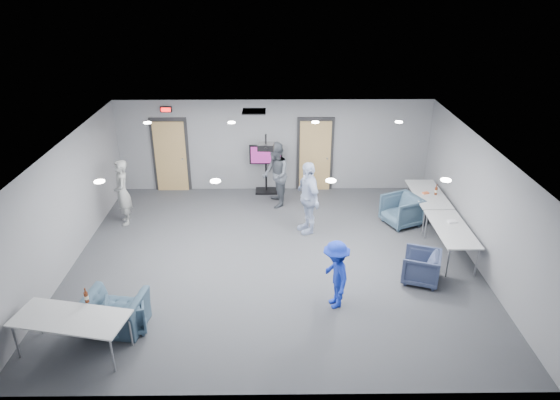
{
  "coord_description": "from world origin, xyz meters",
  "views": [
    {
      "loc": [
        0.03,
        -9.75,
        6.03
      ],
      "look_at": [
        0.14,
        0.6,
        1.2
      ],
      "focal_mm": 32.0,
      "sensor_mm": 36.0,
      "label": 1
    }
  ],
  "objects_px": {
    "chair_right_b": "(421,267)",
    "table_front_left": "(70,319)",
    "person_b": "(275,175)",
    "chair_front_b": "(115,313)",
    "chair_right_a": "(401,210)",
    "bottle_front": "(86,297)",
    "person_d": "(336,275)",
    "person_a": "(122,192)",
    "bottle_right": "(436,191)",
    "table_right_b": "(452,230)",
    "projector": "(266,146)",
    "person_c": "(308,197)",
    "table_right_a": "(428,195)",
    "tv_stand": "(266,166)",
    "chair_front_a": "(126,314)"
  },
  "relations": [
    {
      "from": "projector",
      "to": "tv_stand",
      "type": "bearing_deg",
      "value": 96.32
    },
    {
      "from": "table_front_left",
      "to": "bottle_right",
      "type": "height_order",
      "value": "bottle_right"
    },
    {
      "from": "chair_right_a",
      "to": "table_right_b",
      "type": "height_order",
      "value": "chair_right_a"
    },
    {
      "from": "person_c",
      "to": "bottle_right",
      "type": "distance_m",
      "value": 3.38
    },
    {
      "from": "bottle_front",
      "to": "projector",
      "type": "distance_m",
      "value": 4.88
    },
    {
      "from": "table_right_b",
      "to": "bottle_front",
      "type": "relative_size",
      "value": 6.37
    },
    {
      "from": "person_b",
      "to": "table_front_left",
      "type": "xyz_separation_m",
      "value": [
        -3.45,
        -5.85,
        -0.22
      ]
    },
    {
      "from": "person_b",
      "to": "tv_stand",
      "type": "bearing_deg",
      "value": -170.74
    },
    {
      "from": "chair_right_b",
      "to": "chair_front_b",
      "type": "bearing_deg",
      "value": -56.22
    },
    {
      "from": "bottle_right",
      "to": "projector",
      "type": "distance_m",
      "value": 4.73
    },
    {
      "from": "projector",
      "to": "table_front_left",
      "type": "bearing_deg",
      "value": -124.84
    },
    {
      "from": "person_d",
      "to": "bottle_front",
      "type": "bearing_deg",
      "value": -90.58
    },
    {
      "from": "chair_right_a",
      "to": "bottle_front",
      "type": "distance_m",
      "value": 7.81
    },
    {
      "from": "bottle_front",
      "to": "bottle_right",
      "type": "height_order",
      "value": "bottle_front"
    },
    {
      "from": "person_c",
      "to": "chair_right_a",
      "type": "distance_m",
      "value": 2.52
    },
    {
      "from": "person_c",
      "to": "chair_front_b",
      "type": "xyz_separation_m",
      "value": [
        -3.73,
        -3.73,
        -0.58
      ]
    },
    {
      "from": "chair_right_a",
      "to": "table_front_left",
      "type": "distance_m",
      "value": 8.16
    },
    {
      "from": "person_d",
      "to": "table_front_left",
      "type": "relative_size",
      "value": 0.7
    },
    {
      "from": "person_c",
      "to": "projector",
      "type": "distance_m",
      "value": 1.85
    },
    {
      "from": "person_c",
      "to": "table_right_a",
      "type": "relative_size",
      "value": 0.99
    },
    {
      "from": "person_c",
      "to": "bottle_right",
      "type": "bearing_deg",
      "value": 79.35
    },
    {
      "from": "table_front_left",
      "to": "person_b",
      "type": "bearing_deg",
      "value": 70.78
    },
    {
      "from": "chair_right_a",
      "to": "bottle_front",
      "type": "relative_size",
      "value": 2.95
    },
    {
      "from": "table_front_left",
      "to": "table_right_a",
      "type": "bearing_deg",
      "value": 45.13
    },
    {
      "from": "table_front_left",
      "to": "bottle_front",
      "type": "distance_m",
      "value": 0.47
    },
    {
      "from": "table_front_left",
      "to": "projector",
      "type": "bearing_deg",
      "value": 61.26
    },
    {
      "from": "chair_right_b",
      "to": "table_front_left",
      "type": "xyz_separation_m",
      "value": [
        -6.49,
        -2.09,
        0.35
      ]
    },
    {
      "from": "table_right_a",
      "to": "table_right_b",
      "type": "relative_size",
      "value": 1.01
    },
    {
      "from": "person_b",
      "to": "chair_right_a",
      "type": "xyz_separation_m",
      "value": [
        3.23,
        -1.18,
        -0.52
      ]
    },
    {
      "from": "tv_stand",
      "to": "chair_right_b",
      "type": "bearing_deg",
      "value": -54.59
    },
    {
      "from": "table_right_b",
      "to": "bottle_front",
      "type": "distance_m",
      "value": 7.73
    },
    {
      "from": "bottle_right",
      "to": "table_right_b",
      "type": "bearing_deg",
      "value": -95.21
    },
    {
      "from": "person_b",
      "to": "projector",
      "type": "distance_m",
      "value": 2.51
    },
    {
      "from": "table_front_left",
      "to": "projector",
      "type": "height_order",
      "value": "projector"
    },
    {
      "from": "chair_right_a",
      "to": "table_right_b",
      "type": "xyz_separation_m",
      "value": [
        0.73,
        -1.61,
        0.3
      ]
    },
    {
      "from": "chair_right_a",
      "to": "tv_stand",
      "type": "height_order",
      "value": "tv_stand"
    },
    {
      "from": "chair_right_a",
      "to": "table_right_b",
      "type": "distance_m",
      "value": 1.79
    },
    {
      "from": "chair_front_a",
      "to": "projector",
      "type": "height_order",
      "value": "projector"
    },
    {
      "from": "person_c",
      "to": "person_d",
      "type": "distance_m",
      "value": 3.09
    },
    {
      "from": "person_a",
      "to": "table_front_left",
      "type": "relative_size",
      "value": 0.84
    },
    {
      "from": "person_a",
      "to": "chair_right_b",
      "type": "height_order",
      "value": "person_a"
    },
    {
      "from": "chair_front_a",
      "to": "tv_stand",
      "type": "height_order",
      "value": "tv_stand"
    },
    {
      "from": "chair_front_b",
      "to": "table_front_left",
      "type": "relative_size",
      "value": 0.52
    },
    {
      "from": "person_c",
      "to": "bottle_front",
      "type": "xyz_separation_m",
      "value": [
        -4.1,
        -3.91,
        -0.09
      ]
    },
    {
      "from": "bottle_right",
      "to": "tv_stand",
      "type": "distance_m",
      "value": 4.77
    },
    {
      "from": "chair_right_a",
      "to": "tv_stand",
      "type": "bearing_deg",
      "value": -145.15
    },
    {
      "from": "chair_front_b",
      "to": "tv_stand",
      "type": "distance_m",
      "value": 6.72
    },
    {
      "from": "tv_stand",
      "to": "projector",
      "type": "relative_size",
      "value": 3.78
    },
    {
      "from": "person_c",
      "to": "person_a",
      "type": "bearing_deg",
      "value": -116.33
    },
    {
      "from": "person_d",
      "to": "chair_right_a",
      "type": "bearing_deg",
      "value": 137.06
    }
  ]
}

